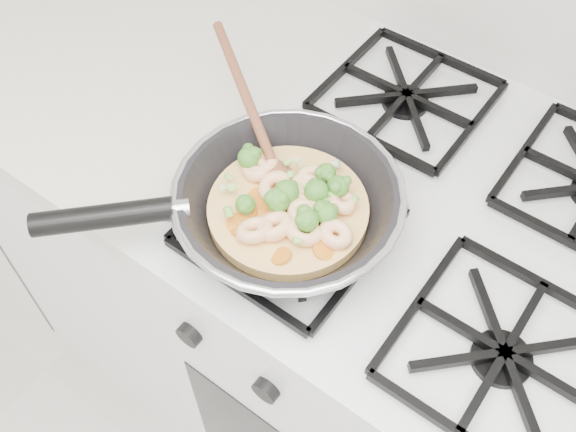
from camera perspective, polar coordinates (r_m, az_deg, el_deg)
The scene contains 3 objects.
stove at distance 1.26m, azimuth 9.83°, elevation -11.93°, with size 0.60×0.60×0.92m.
counter_left at distance 1.57m, azimuth -16.06°, elevation 4.18°, with size 1.00×0.60×0.90m.
skillet at distance 0.80m, azimuth -0.29°, elevation 1.19°, with size 0.40×0.41×0.09m.
Camera 1 is at (0.14, 1.16, 1.59)m, focal length 40.24 mm.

